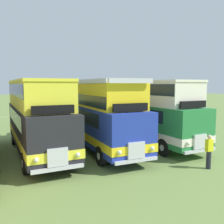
# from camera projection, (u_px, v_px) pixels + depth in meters

# --- Properties ---
(bus_sixth_in_row) EXTENTS (2.67, 10.09, 4.49)m
(bus_sixth_in_row) POSITION_uv_depth(u_px,v_px,m) (37.00, 113.00, 15.15)
(bus_sixth_in_row) COLOR black
(bus_sixth_in_row) RESTS_ON ground
(bus_seventh_in_row) EXTENTS (2.94, 10.91, 4.52)m
(bus_seventh_in_row) POSITION_uv_depth(u_px,v_px,m) (96.00, 112.00, 16.71)
(bus_seventh_in_row) COLOR #1E339E
(bus_seventh_in_row) RESTS_ON ground
(bus_eighth_in_row) EXTENTS (2.75, 11.06, 4.49)m
(bus_eighth_in_row) POSITION_uv_depth(u_px,v_px,m) (143.00, 108.00, 18.47)
(bus_eighth_in_row) COLOR #237538
(bus_eighth_in_row) RESTS_ON ground
(marshal_person) EXTENTS (0.36, 0.24, 1.73)m
(marshal_person) POSITION_uv_depth(u_px,v_px,m) (209.00, 151.00, 12.47)
(marshal_person) COLOR #23232D
(marshal_person) RESTS_ON ground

